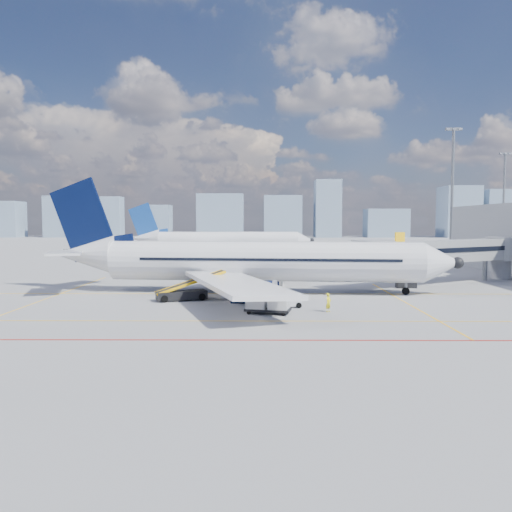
{
  "coord_description": "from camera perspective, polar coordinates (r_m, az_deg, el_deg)",
  "views": [
    {
      "loc": [
        0.6,
        -42.86,
        7.46
      ],
      "look_at": [
        0.2,
        6.67,
        4.0
      ],
      "focal_mm": 35.0,
      "sensor_mm": 36.0,
      "label": 1
    }
  ],
  "objects": [
    {
      "name": "distant_skyline",
      "position": [
        233.36,
        4.17,
        4.64
      ],
      "size": [
        250.28,
        15.9,
        26.5
      ],
      "color": "#778CA4",
      "rests_on": "ground"
    },
    {
      "name": "cargo_dolly",
      "position": [
        40.4,
        1.36,
        -5.08
      ],
      "size": [
        3.88,
        2.35,
        1.98
      ],
      "rotation": [
        0.0,
        0.0,
        -0.22
      ],
      "color": "black",
      "rests_on": "ground"
    },
    {
      "name": "belt_loader",
      "position": [
        47.79,
        -8.32,
        -4.17
      ],
      "size": [
        6.71,
        3.79,
        2.74
      ],
      "rotation": [
        0.0,
        0.0,
        0.37
      ],
      "color": "black",
      "rests_on": "ground"
    },
    {
      "name": "main_aircraft",
      "position": [
        52.06,
        -1.12,
        -0.68
      ],
      "size": [
        43.11,
        37.52,
        12.6
      ],
      "rotation": [
        0.0,
        0.0,
        -0.09
      ],
      "color": "silver",
      "rests_on": "ground"
    },
    {
      "name": "ramp_worker",
      "position": [
        41.65,
        8.28,
        -5.27
      ],
      "size": [
        0.66,
        0.67,
        1.56
      ],
      "primitive_type": "imported",
      "rotation": [
        0.0,
        0.0,
        0.83
      ],
      "color": "yellow",
      "rests_on": "ground"
    },
    {
      "name": "apron_markings",
      "position": [
        39.67,
        -1.26,
        -6.84
      ],
      "size": [
        90.0,
        35.12,
        0.01
      ],
      "color": "#FBB60D",
      "rests_on": "ground"
    },
    {
      "name": "ground",
      "position": [
        43.51,
        -0.34,
        -5.88
      ],
      "size": [
        420.0,
        420.0,
        0.0
      ],
      "primitive_type": "plane",
      "color": "gray",
      "rests_on": "ground"
    },
    {
      "name": "baggage_tug",
      "position": [
        43.45,
        3.73,
        -5.03
      ],
      "size": [
        2.06,
        1.37,
        1.36
      ],
      "rotation": [
        0.0,
        0.0,
        0.11
      ],
      "color": "silver",
      "rests_on": "ground"
    },
    {
      "name": "second_aircraft",
      "position": [
        107.33,
        -4.08,
        1.73
      ],
      "size": [
        39.82,
        34.69,
        11.6
      ],
      "rotation": [
        0.0,
        0.0,
        0.03
      ],
      "color": "silver",
      "rests_on": "ground"
    },
    {
      "name": "floodlight_mast_far",
      "position": [
        147.77,
        26.45,
        5.96
      ],
      "size": [
        3.2,
        0.61,
        25.45
      ],
      "color": "slate",
      "rests_on": "ground"
    },
    {
      "name": "jet_bridge",
      "position": [
        64.12,
        21.39,
        0.4
      ],
      "size": [
        23.55,
        15.78,
        6.3
      ],
      "color": "gray",
      "rests_on": "ground"
    },
    {
      "name": "floodlight_mast_ne",
      "position": [
        104.94,
        21.51,
        7.07
      ],
      "size": [
        3.2,
        0.61,
        25.45
      ],
      "color": "slate",
      "rests_on": "ground"
    }
  ]
}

